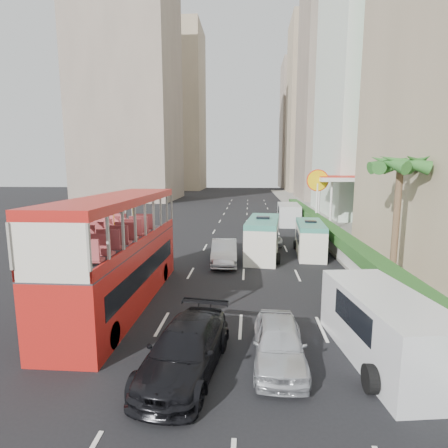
# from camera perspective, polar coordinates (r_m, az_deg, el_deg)

# --- Properties ---
(ground_plane) EXTENTS (200.00, 200.00, 0.00)m
(ground_plane) POSITION_cam_1_polar(r_m,az_deg,el_deg) (16.43, 4.33, -13.40)
(ground_plane) COLOR black
(ground_plane) RESTS_ON ground
(double_decker_bus) EXTENTS (2.50, 11.00, 5.06)m
(double_decker_bus) POSITION_cam_1_polar(r_m,az_deg,el_deg) (16.71, -16.66, -4.25)
(double_decker_bus) COLOR red
(double_decker_bus) RESTS_ON ground
(car_silver_lane_a) EXTENTS (1.90, 4.77, 1.54)m
(car_silver_lane_a) POSITION_cam_1_polar(r_m,az_deg,el_deg) (23.46, 0.03, -6.43)
(car_silver_lane_a) COLOR silver
(car_silver_lane_a) RESTS_ON ground
(car_silver_lane_b) EXTENTS (1.73, 4.13, 1.40)m
(car_silver_lane_b) POSITION_cam_1_polar(r_m,az_deg,el_deg) (12.38, 8.86, -21.47)
(car_silver_lane_b) COLOR silver
(car_silver_lane_b) RESTS_ON ground
(car_black) EXTENTS (2.74, 5.32, 1.47)m
(car_black) POSITION_cam_1_polar(r_m,az_deg,el_deg) (11.91, -6.26, -22.77)
(car_black) COLOR black
(car_black) RESTS_ON ground
(van_asset) EXTENTS (2.82, 4.80, 1.25)m
(van_asset) POSITION_cam_1_polar(r_m,az_deg,el_deg) (29.51, 6.73, -3.26)
(van_asset) COLOR silver
(van_asset) RESTS_ON ground
(minibus_near) EXTENTS (2.71, 6.39, 2.75)m
(minibus_near) POSITION_cam_1_polar(r_m,az_deg,el_deg) (25.11, 6.35, -2.23)
(minibus_near) COLOR silver
(minibus_near) RESTS_ON ground
(minibus_far) EXTENTS (2.20, 5.53, 2.40)m
(minibus_far) POSITION_cam_1_polar(r_m,az_deg,el_deg) (26.28, 13.86, -2.32)
(minibus_far) COLOR silver
(minibus_far) RESTS_ON ground
(panel_van_near) EXTENTS (3.00, 5.88, 2.25)m
(panel_van_near) POSITION_cam_1_polar(r_m,az_deg,el_deg) (13.02, 24.74, -15.07)
(panel_van_near) COLOR silver
(panel_van_near) RESTS_ON ground
(panel_van_far) EXTENTS (2.50, 5.80, 2.29)m
(panel_van_far) POSITION_cam_1_polar(r_m,az_deg,el_deg) (40.06, 10.51, 1.57)
(panel_van_far) COLOR silver
(panel_van_far) RESTS_ON ground
(sidewalk) EXTENTS (6.00, 120.00, 0.18)m
(sidewalk) POSITION_cam_1_polar(r_m,az_deg,el_deg) (41.66, 16.73, 0.15)
(sidewalk) COLOR #99968C
(sidewalk) RESTS_ON ground
(kerb_wall) EXTENTS (0.30, 44.00, 1.00)m
(kerb_wall) POSITION_cam_1_polar(r_m,az_deg,el_deg) (30.38, 16.07, -1.89)
(kerb_wall) COLOR silver
(kerb_wall) RESTS_ON sidewalk
(hedge) EXTENTS (1.10, 44.00, 0.70)m
(hedge) POSITION_cam_1_polar(r_m,az_deg,el_deg) (30.23, 16.14, -0.31)
(hedge) COLOR #2D6626
(hedge) RESTS_ON kerb_wall
(palm_tree) EXTENTS (0.36, 0.36, 6.40)m
(palm_tree) POSITION_cam_1_polar(r_m,az_deg,el_deg) (20.95, 26.28, 0.20)
(palm_tree) COLOR brown
(palm_tree) RESTS_ON sidewalk
(shell_station) EXTENTS (6.50, 8.00, 5.50)m
(shell_station) POSITION_cam_1_polar(r_m,az_deg,el_deg) (39.66, 18.93, 3.49)
(shell_station) COLOR silver
(shell_station) RESTS_ON ground
(tower_mid) EXTENTS (16.00, 16.00, 50.00)m
(tower_mid) POSITION_cam_1_polar(r_m,az_deg,el_deg) (77.68, 19.00, 22.55)
(tower_mid) COLOR gray
(tower_mid) RESTS_ON ground
(tower_far_a) EXTENTS (14.00, 14.00, 44.00)m
(tower_far_a) POSITION_cam_1_polar(r_m,az_deg,el_deg) (99.92, 14.67, 17.84)
(tower_far_a) COLOR tan
(tower_far_a) RESTS_ON ground
(tower_far_b) EXTENTS (14.00, 14.00, 40.00)m
(tower_far_b) POSITION_cam_1_polar(r_m,az_deg,el_deg) (121.19, 12.69, 15.36)
(tower_far_b) COLOR gray
(tower_far_b) RESTS_ON ground
(tower_left_a) EXTENTS (18.00, 18.00, 52.00)m
(tower_left_a) POSITION_cam_1_polar(r_m,az_deg,el_deg) (76.72, -15.48, 23.66)
(tower_left_a) COLOR gray
(tower_left_a) RESTS_ON ground
(tower_left_b) EXTENTS (16.00, 16.00, 46.00)m
(tower_left_b) POSITION_cam_1_polar(r_m,az_deg,el_deg) (108.73, -7.90, 17.84)
(tower_left_b) COLOR tan
(tower_left_b) RESTS_ON ground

